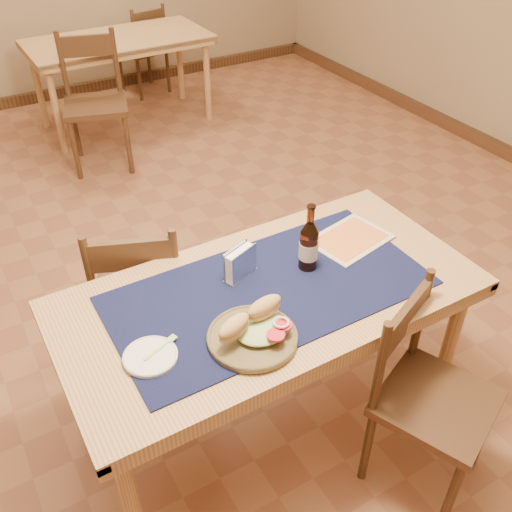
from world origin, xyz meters
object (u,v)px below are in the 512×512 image
sandwich_plate (254,331)px  beer_bottle (309,245)px  main_table (269,307)px  chair_main_far (141,292)px  napkin_holder (240,263)px  chair_main_near (428,394)px  back_table (119,48)px

sandwich_plate → beer_bottle: 0.45m
main_table → sandwich_plate: bearing=-133.0°
chair_main_far → napkin_holder: size_ratio=5.66×
chair_main_near → main_table: bearing=127.2°
beer_bottle → napkin_holder: beer_bottle is taller
chair_main_near → back_table: bearing=87.2°
back_table → chair_main_near: bearing=-92.8°
main_table → napkin_holder: (-0.05, 0.13, 0.15)m
back_table → chair_main_near: 3.88m
chair_main_far → chair_main_near: bearing=-56.7°
main_table → chair_main_far: 0.70m
back_table → napkin_holder: 3.29m
main_table → chair_main_near: size_ratio=1.84×
beer_bottle → napkin_holder: 0.27m
chair_main_near → beer_bottle: bearing=108.5°
sandwich_plate → chair_main_near: bearing=-29.7°
back_table → beer_bottle: beer_bottle is taller
beer_bottle → napkin_holder: bearing=161.7°
main_table → back_table: 3.41m
napkin_holder → chair_main_far: bearing=121.4°
main_table → sandwich_plate: (-0.18, -0.19, 0.12)m
chair_main_near → sandwich_plate: bearing=150.3°
back_table → beer_bottle: bearing=-96.5°
napkin_holder → back_table: bearing=78.9°
chair_main_near → sandwich_plate: 0.73m
chair_main_far → napkin_holder: napkin_holder is taller
main_table → chair_main_near: bearing=-52.8°
chair_main_far → chair_main_near: 1.31m
sandwich_plate → main_table: bearing=47.0°
beer_bottle → chair_main_near: bearing=-71.5°
main_table → back_table: (0.58, 3.36, 0.00)m
chair_main_far → napkin_holder: 0.64m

